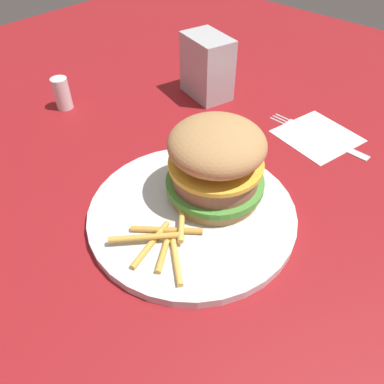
% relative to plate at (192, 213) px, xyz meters
% --- Properties ---
extents(ground_plane, '(1.60, 1.60, 0.00)m').
position_rel_plate_xyz_m(ground_plane, '(-0.01, -0.01, -0.01)').
color(ground_plane, maroon).
extents(plate, '(0.26, 0.26, 0.01)m').
position_rel_plate_xyz_m(plate, '(0.00, 0.00, 0.00)').
color(plate, silver).
rests_on(plate, ground_plane).
extents(sandwich, '(0.13, 0.13, 0.10)m').
position_rel_plate_xyz_m(sandwich, '(0.00, 0.04, 0.06)').
color(sandwich, tan).
rests_on(sandwich, plate).
extents(fries_pile, '(0.10, 0.11, 0.01)m').
position_rel_plate_xyz_m(fries_pile, '(0.01, -0.06, 0.01)').
color(fries_pile, gold).
rests_on(fries_pile, plate).
extents(napkin, '(0.13, 0.13, 0.00)m').
position_rel_plate_xyz_m(napkin, '(0.03, 0.27, -0.01)').
color(napkin, white).
rests_on(napkin, ground_plane).
extents(fork, '(0.17, 0.03, 0.00)m').
position_rel_plate_xyz_m(fork, '(0.03, 0.27, -0.00)').
color(fork, silver).
rests_on(fork, napkin).
extents(napkin_dispenser, '(0.10, 0.08, 0.11)m').
position_rel_plate_xyz_m(napkin_dispenser, '(-0.19, 0.25, 0.05)').
color(napkin_dispenser, '#B7BABF').
rests_on(napkin_dispenser, ground_plane).
extents(salt_shaker, '(0.03, 0.03, 0.06)m').
position_rel_plate_xyz_m(salt_shaker, '(-0.35, 0.04, 0.02)').
color(salt_shaker, white).
rests_on(salt_shaker, ground_plane).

